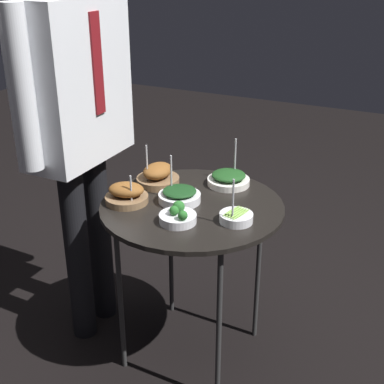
# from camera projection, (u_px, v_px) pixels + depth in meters

# --- Properties ---
(ground_plane) EXTENTS (8.00, 8.00, 0.00)m
(ground_plane) POSITION_uv_depth(u_px,v_px,m) (192.00, 349.00, 2.27)
(ground_plane) COLOR black
(serving_cart) EXTENTS (0.68, 0.68, 0.69)m
(serving_cart) POSITION_uv_depth(u_px,v_px,m) (192.00, 216.00, 2.00)
(serving_cart) COLOR black
(serving_cart) RESTS_ON ground_plane
(bowl_roast_mid_right) EXTENTS (0.16, 0.16, 0.12)m
(bowl_roast_mid_right) POSITION_uv_depth(u_px,v_px,m) (127.00, 194.00, 1.98)
(bowl_roast_mid_right) COLOR brown
(bowl_roast_mid_right) RESTS_ON serving_cart
(bowl_asparagus_front_center) EXTENTS (0.12, 0.12, 0.17)m
(bowl_asparagus_front_center) POSITION_uv_depth(u_px,v_px,m) (236.00, 217.00, 1.85)
(bowl_asparagus_front_center) COLOR silver
(bowl_asparagus_front_center) RESTS_ON serving_cart
(bowl_spinach_mid_left) EXTENTS (0.16, 0.16, 0.17)m
(bowl_spinach_mid_left) POSITION_uv_depth(u_px,v_px,m) (180.00, 195.00, 2.00)
(bowl_spinach_mid_left) COLOR silver
(bowl_spinach_mid_left) RESTS_ON serving_cart
(bowl_spinach_back_left) EXTENTS (0.17, 0.17, 0.18)m
(bowl_spinach_back_left) POSITION_uv_depth(u_px,v_px,m) (229.00, 179.00, 2.14)
(bowl_spinach_back_left) COLOR silver
(bowl_spinach_back_left) RESTS_ON serving_cart
(bowl_broccoli_near_rim) EXTENTS (0.13, 0.13, 0.07)m
(bowl_broccoli_near_rim) POSITION_uv_depth(u_px,v_px,m) (178.00, 216.00, 1.84)
(bowl_broccoli_near_rim) COLOR silver
(bowl_broccoli_near_rim) RESTS_ON serving_cart
(bowl_roast_center) EXTENTS (0.17, 0.17, 0.17)m
(bowl_roast_center) POSITION_uv_depth(u_px,v_px,m) (158.00, 176.00, 2.14)
(bowl_roast_center) COLOR brown
(bowl_roast_center) RESTS_ON serving_cart
(waiter_figure) EXTENTS (0.60, 0.23, 1.62)m
(waiter_figure) POSITION_uv_depth(u_px,v_px,m) (75.00, 101.00, 2.01)
(waiter_figure) COLOR black
(waiter_figure) RESTS_ON ground_plane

